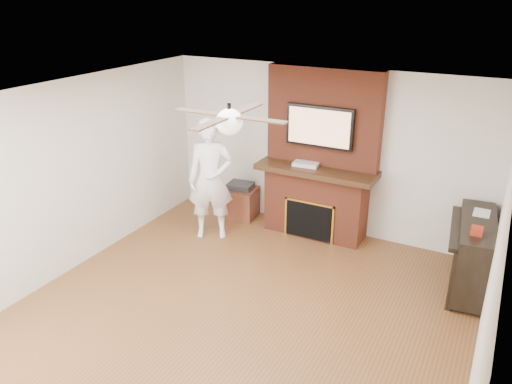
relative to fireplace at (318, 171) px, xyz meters
The scene contains 12 objects.
room_shell 2.56m from the fireplace, 90.00° to the right, with size 5.36×5.86×2.86m.
fireplace is the anchor object (origin of this frame).
tv 0.69m from the fireplace, 90.00° to the right, with size 1.00×0.08×0.60m.
ceiling_fan 2.88m from the fireplace, 90.00° to the right, with size 1.21×1.21×0.31m.
person 1.60m from the fireplace, 147.59° to the right, with size 0.67×0.45×1.82m, color white.
side_table 1.49m from the fireplace, behind, with size 0.57×0.57×0.59m.
piano 2.40m from the fireplace, 13.52° to the right, with size 0.64×1.42×1.00m.
cable_box 0.22m from the fireplace, 149.96° to the right, with size 0.37×0.21×0.05m, color silver.
candle_orange 0.98m from the fireplace, 130.09° to the right, with size 0.07×0.07×0.12m, color red.
candle_green 0.97m from the fireplace, 122.19° to the right, with size 0.08×0.08×0.09m, color #2D7034.
candle_cream 0.97m from the fireplace, 41.34° to the right, with size 0.07×0.07×0.10m, color #F6DAC4.
candle_blue 0.98m from the fireplace, 56.63° to the right, with size 0.06×0.06×0.08m, color teal.
Camera 1 is at (2.43, -4.05, 3.53)m, focal length 35.00 mm.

